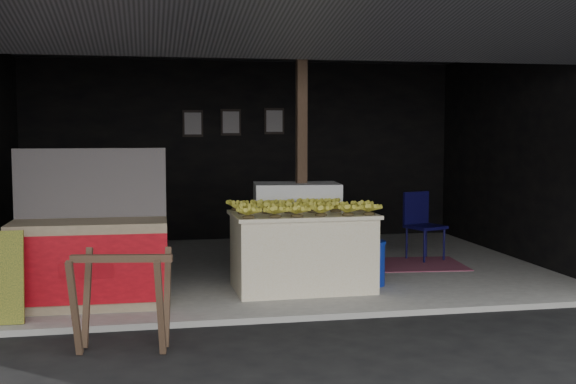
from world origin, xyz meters
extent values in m
plane|color=black|center=(0.00, 0.00, 0.00)|extent=(80.00, 80.00, 0.00)
cube|color=gray|center=(0.00, 2.50, 0.03)|extent=(7.00, 5.00, 0.06)
cube|color=black|center=(0.00, 5.00, 1.51)|extent=(7.00, 0.15, 2.90)
cube|color=black|center=(3.50, 2.50, 1.51)|extent=(0.15, 5.00, 2.90)
cube|color=#232326|center=(0.00, 2.50, 2.96)|extent=(7.20, 5.20, 0.12)
cube|color=#232326|center=(0.00, -0.95, 2.73)|extent=(7.40, 2.47, 0.48)
cube|color=#513728|center=(0.30, 1.90, 1.49)|extent=(0.12, 0.12, 2.85)
cube|color=silver|center=(0.14, 1.11, 0.47)|extent=(1.50, 0.92, 0.81)
cube|color=silver|center=(0.14, 1.11, 0.89)|extent=(1.56, 0.98, 0.04)
cube|color=white|center=(0.24, 1.87, 0.62)|extent=(1.07, 0.76, 1.12)
cube|color=navy|center=(0.24, 1.52, 0.67)|extent=(0.78, 0.09, 0.34)
cube|color=#B21414|center=(0.24, 1.52, 0.28)|extent=(0.50, 0.06, 0.11)
cube|color=#998466|center=(-2.10, 0.79, 0.49)|extent=(1.53, 0.69, 0.86)
cube|color=red|center=(-2.10, 0.44, 0.49)|extent=(1.52, 0.05, 0.67)
cube|color=white|center=(-2.10, 0.43, 0.49)|extent=(0.52, 0.02, 0.17)
cube|color=#19264D|center=(-2.10, 1.07, 1.27)|extent=(1.52, 0.08, 0.71)
cube|color=#513728|center=(-2.10, -0.79, 0.42)|extent=(0.10, 0.31, 0.81)
cube|color=#513728|center=(-1.44, -0.90, 0.42)|extent=(0.10, 0.31, 0.81)
cube|color=#513728|center=(-2.04, -0.39, 0.42)|extent=(0.10, 0.31, 0.81)
cube|color=#513728|center=(-1.37, -0.50, 0.42)|extent=(0.10, 0.31, 0.81)
cube|color=#513728|center=(-1.74, -0.64, 0.78)|extent=(0.82, 0.19, 0.06)
cylinder|color=#0E259B|center=(0.94, 1.16, 0.30)|extent=(0.32, 0.32, 0.48)
cylinder|color=#0B0934|center=(2.05, 2.31, 0.29)|extent=(0.03, 0.03, 0.45)
cylinder|color=#0B0934|center=(2.38, 2.43, 0.29)|extent=(0.03, 0.03, 0.45)
cylinder|color=#0B0934|center=(1.92, 2.64, 0.29)|extent=(0.03, 0.03, 0.45)
cylinder|color=#0B0934|center=(2.25, 2.76, 0.29)|extent=(0.03, 0.03, 0.45)
cube|color=#0B0934|center=(2.15, 2.54, 0.51)|extent=(0.55, 0.55, 0.04)
cube|color=#0B0934|center=(2.08, 2.72, 0.74)|extent=(0.42, 0.19, 0.46)
cube|color=maroon|center=(1.76, 2.26, 0.07)|extent=(1.59, 1.15, 0.01)
cube|color=black|center=(-0.80, 4.90, 1.91)|extent=(0.32, 0.03, 0.42)
cube|color=#4C4C59|center=(-0.80, 4.88, 1.91)|extent=(0.26, 0.02, 0.34)
cube|color=black|center=(-0.20, 4.90, 1.93)|extent=(0.32, 0.03, 0.42)
cube|color=#4C4C59|center=(-0.20, 4.88, 1.93)|extent=(0.26, 0.02, 0.34)
cube|color=black|center=(0.50, 4.90, 1.95)|extent=(0.32, 0.03, 0.42)
cube|color=#4C4C59|center=(0.50, 4.88, 1.95)|extent=(0.26, 0.02, 0.34)
camera|label=1|loc=(-1.53, -6.55, 1.82)|focal=45.00mm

